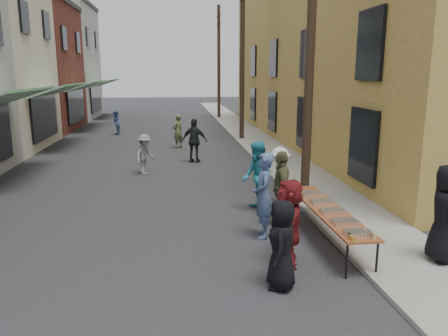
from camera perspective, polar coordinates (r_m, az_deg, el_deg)
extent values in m
plane|color=#28282B|center=(10.01, -8.68, -9.66)|extent=(120.00, 120.00, 0.00)
cube|color=gray|center=(24.99, 3.90, 3.85)|extent=(2.20, 60.00, 0.10)
cube|color=maroon|center=(32.02, -26.33, 11.58)|extent=(8.00, 8.00, 8.00)
cube|color=gray|center=(39.67, -22.56, 12.54)|extent=(8.00, 8.00, 9.00)
cube|color=olive|center=(25.66, 18.48, 14.57)|extent=(10.00, 28.00, 10.00)
cylinder|color=#2D2116|center=(12.91, 11.24, 15.56)|extent=(0.26, 0.26, 9.00)
cylinder|color=#2D2116|center=(24.61, 2.41, 14.13)|extent=(0.26, 0.26, 9.00)
cylinder|color=#2D2116|center=(36.50, -0.68, 13.55)|extent=(0.26, 0.26, 9.00)
cube|color=brown|center=(10.08, 13.34, -5.28)|extent=(0.70, 4.00, 0.04)
cylinder|color=black|center=(8.47, 15.74, -11.58)|extent=(0.04, 0.04, 0.71)
cylinder|color=black|center=(8.70, 19.34, -11.17)|extent=(0.04, 0.04, 0.71)
cylinder|color=black|center=(11.81, 8.82, -4.39)|extent=(0.04, 0.04, 0.71)
cylinder|color=black|center=(11.98, 11.50, -4.25)|extent=(0.04, 0.04, 0.71)
cube|color=maroon|center=(8.62, 17.13, -8.13)|extent=(0.50, 0.33, 0.08)
cube|color=#B2B2B7|center=(9.18, 15.50, -6.77)|extent=(0.50, 0.33, 0.08)
cube|color=tan|center=(9.80, 13.96, -5.47)|extent=(0.50, 0.33, 0.08)
cube|color=#B2B2B7|center=(10.42, 12.61, -4.32)|extent=(0.50, 0.33, 0.08)
cube|color=tan|center=(11.06, 11.42, -3.30)|extent=(0.50, 0.33, 0.08)
cylinder|color=#A57F26|center=(8.28, 16.56, -8.96)|extent=(0.07, 0.07, 0.08)
cylinder|color=#A57F26|center=(8.36, 16.28, -8.72)|extent=(0.07, 0.07, 0.08)
cylinder|color=#A57F26|center=(8.45, 16.02, -8.48)|extent=(0.07, 0.07, 0.08)
cylinder|color=tan|center=(8.48, 19.07, -8.46)|extent=(0.08, 0.08, 0.12)
imported|color=black|center=(7.76, 7.55, -9.89)|extent=(0.73, 0.90, 1.61)
imported|color=#435782|center=(9.98, 5.17, -3.62)|extent=(0.55, 0.77, 1.98)
imported|color=teal|center=(11.81, 4.34, -1.19)|extent=(0.82, 1.01, 1.94)
imported|color=white|center=(12.54, 7.26, -1.05)|extent=(0.80, 1.18, 1.68)
imported|color=brown|center=(10.83, 7.47, -2.68)|extent=(0.56, 1.14, 1.88)
imported|color=maroon|center=(8.62, 8.50, -7.08)|extent=(0.90, 1.70, 1.75)
imported|color=black|center=(9.50, 26.94, -5.30)|extent=(0.79, 1.05, 1.93)
imported|color=gray|center=(16.51, -10.32, 1.77)|extent=(0.98, 1.12, 1.51)
imported|color=black|center=(18.41, -3.86, 3.57)|extent=(1.18, 0.83, 1.86)
imported|color=#555E36|center=(22.08, -6.05, 4.79)|extent=(0.73, 0.73, 1.70)
imported|color=#5767A8|center=(27.45, -13.94, 5.73)|extent=(0.70, 0.82, 1.48)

